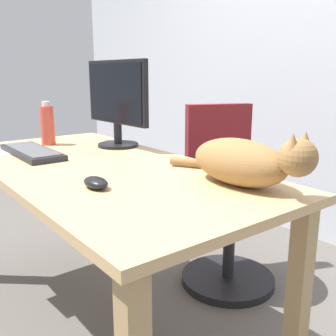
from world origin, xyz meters
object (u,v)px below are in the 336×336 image
(office_chair, at_px, (226,208))
(computer_mouse, at_px, (96,183))
(cat, at_px, (244,161))
(monitor, at_px, (117,100))
(water_bottle, at_px, (47,125))
(keyboard, at_px, (32,152))

(office_chair, height_order, computer_mouse, office_chair)
(office_chair, xyz_separation_m, computer_mouse, (0.25, -0.86, 0.34))
(computer_mouse, bearing_deg, cat, 55.41)
(monitor, xyz_separation_m, water_bottle, (-0.26, -0.25, -0.13))
(computer_mouse, xyz_separation_m, water_bottle, (-0.84, 0.17, 0.08))
(keyboard, bearing_deg, water_bottle, 142.22)
(keyboard, height_order, computer_mouse, computer_mouse)
(monitor, relative_size, water_bottle, 2.20)
(office_chair, relative_size, keyboard, 2.09)
(keyboard, height_order, cat, cat)
(monitor, relative_size, computer_mouse, 4.37)
(office_chair, distance_m, keyboard, 0.99)
(office_chair, bearing_deg, computer_mouse, -74.07)
(water_bottle, bearing_deg, monitor, 44.26)
(office_chair, height_order, cat, office_chair)
(keyboard, relative_size, cat, 0.72)
(keyboard, xyz_separation_m, water_bottle, (-0.20, 0.16, 0.09))
(office_chair, bearing_deg, keyboard, -115.08)
(keyboard, bearing_deg, cat, 22.14)
(keyboard, distance_m, cat, 0.98)
(monitor, relative_size, cat, 0.78)
(cat, xyz_separation_m, computer_mouse, (-0.27, -0.39, -0.06))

